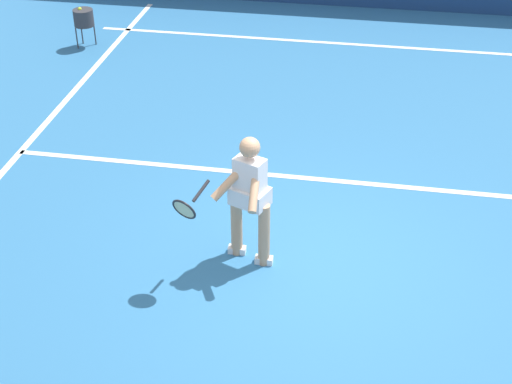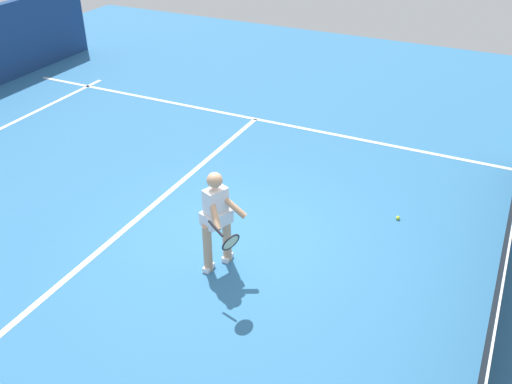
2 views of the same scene
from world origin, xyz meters
TOP-DOWN VIEW (x-y plane):
  - ground_plane at (0.00, 0.00)m, footprint 23.61×23.61m
  - baseline_marking at (0.00, -6.58)m, footprint 9.62×0.10m
  - service_line_marking at (0.00, -1.76)m, footprint 8.62×0.10m
  - tennis_player at (0.71, 0.07)m, footprint 1.00×0.85m
  - ball_hopper at (4.79, -5.64)m, footprint 0.36×0.36m

SIDE VIEW (x-z plane):
  - ground_plane at x=0.00m, z-range 0.00..0.00m
  - baseline_marking at x=0.00m, z-range 0.00..0.01m
  - service_line_marking at x=0.00m, z-range 0.00..0.01m
  - ball_hopper at x=4.79m, z-range 0.17..0.92m
  - tennis_player at x=0.71m, z-range 0.07..1.62m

